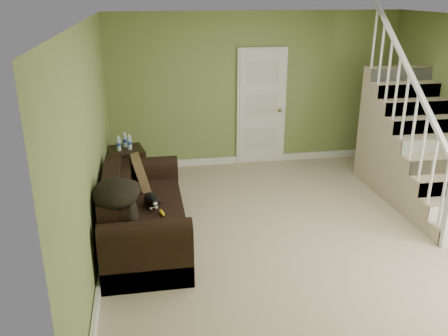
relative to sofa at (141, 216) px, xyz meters
name	(u,v)px	position (x,y,z in m)	size (l,w,h in m)	color
floor	(303,233)	(2.02, -0.15, -0.33)	(5.00, 5.50, 0.01)	tan
ceiling	(317,20)	(2.02, -0.15, 2.27)	(5.00, 5.50, 0.01)	white
wall_back	(256,90)	(2.02, 2.60, 0.97)	(5.00, 0.04, 2.60)	olive
wall_left	(92,146)	(-0.48, -0.15, 0.97)	(0.04, 5.50, 2.60)	olive
baseboard_back	(254,159)	(2.02, 2.57, -0.27)	(5.00, 0.04, 0.12)	white
baseboard_left	(104,245)	(-0.45, -0.15, -0.27)	(0.04, 5.50, 0.12)	white
door	(261,107)	(2.12, 2.55, 0.67)	(0.86, 0.12, 2.02)	white
staircase	(413,153)	(4.01, 0.81, 0.31)	(1.00, 2.51, 2.82)	tan
sofa	(141,216)	(0.00, 0.00, 0.00)	(0.95, 2.20, 0.87)	black
side_table	(127,168)	(-0.21, 1.74, 0.00)	(0.62, 0.62, 0.87)	black
cat	(151,200)	(0.13, -0.04, 0.22)	(0.25, 0.44, 0.22)	black
banana	(162,213)	(0.24, -0.28, 0.16)	(0.05, 0.17, 0.05)	gold
throw_pillow	(141,173)	(0.02, 0.61, 0.33)	(0.11, 0.44, 0.44)	#523321
throw_blanket	(115,193)	(-0.24, -0.56, 0.57)	(0.49, 0.64, 0.27)	black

